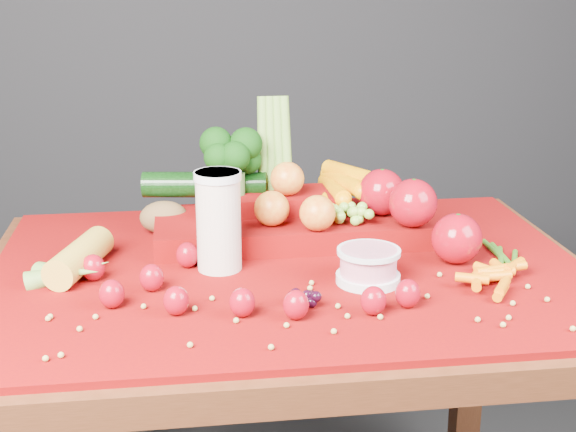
{
  "coord_description": "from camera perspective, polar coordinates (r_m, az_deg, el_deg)",
  "views": [
    {
      "loc": [
        -0.18,
        -1.32,
        1.28
      ],
      "look_at": [
        0.0,
        0.02,
        0.85
      ],
      "focal_mm": 50.0,
      "sensor_mm": 36.0,
      "label": 1
    }
  ],
  "objects": [
    {
      "name": "produce_mound",
      "position": [
        1.56,
        1.37,
        0.54
      ],
      "size": [
        0.61,
        0.37,
        0.27
      ],
      "color": "#680603",
      "rests_on": "red_cloth"
    },
    {
      "name": "baby_carrot_pile",
      "position": [
        1.39,
        14.59,
        -4.23
      ],
      "size": [
        0.18,
        0.17,
        0.03
      ],
      "primitive_type": null,
      "color": "#D56907",
      "rests_on": "red_cloth"
    },
    {
      "name": "dark_grape_cluster",
      "position": [
        1.27,
        1.0,
        -5.83
      ],
      "size": [
        0.06,
        0.05,
        0.03
      ],
      "primitive_type": null,
      "color": "black",
      "rests_on": "red_cloth"
    },
    {
      "name": "strawberry_scatter",
      "position": [
        1.29,
        -4.58,
        -4.99
      ],
      "size": [
        0.54,
        0.28,
        0.05
      ],
      "color": "#950214",
      "rests_on": "red_cloth"
    },
    {
      "name": "yogurt_bowl",
      "position": [
        1.36,
        5.74,
        -3.46
      ],
      "size": [
        0.11,
        0.11,
        0.06
      ],
      "rotation": [
        0.0,
        0.0,
        -0.34
      ],
      "color": "silver",
      "rests_on": "red_cloth"
    },
    {
      "name": "corn_ear",
      "position": [
        1.41,
        -15.12,
        -3.57
      ],
      "size": [
        0.23,
        0.26,
        0.06
      ],
      "rotation": [
        0.0,
        0.0,
        1.27
      ],
      "color": "gold",
      "rests_on": "red_cloth"
    },
    {
      "name": "soybean_scatter",
      "position": [
        1.25,
        1.35,
        -6.7
      ],
      "size": [
        0.84,
        0.24,
        0.01
      ],
      "primitive_type": null,
      "color": "tan",
      "rests_on": "red_cloth"
    },
    {
      "name": "green_bean_pile",
      "position": [
        1.52,
        14.75,
        -2.74
      ],
      "size": [
        0.14,
        0.12,
        0.01
      ],
      "primitive_type": null,
      "color": "#2D5E15",
      "rests_on": "red_cloth"
    },
    {
      "name": "milk_glass",
      "position": [
        1.4,
        -4.96,
        -0.11
      ],
      "size": [
        0.08,
        0.08,
        0.18
      ],
      "rotation": [
        0.0,
        0.0,
        -0.07
      ],
      "color": "beige",
      "rests_on": "red_cloth"
    },
    {
      "name": "table",
      "position": [
        1.48,
        0.1,
        -7.47
      ],
      "size": [
        1.1,
        0.8,
        0.75
      ],
      "color": "#35190C",
      "rests_on": "ground"
    },
    {
      "name": "red_cloth",
      "position": [
        1.44,
        0.11,
        -3.82
      ],
      "size": [
        1.05,
        0.75,
        0.01
      ],
      "primitive_type": "cube",
      "color": "#680603",
      "rests_on": "table"
    },
    {
      "name": "potato",
      "position": [
        1.62,
        -8.81,
        -0.09
      ],
      "size": [
        0.1,
        0.07,
        0.07
      ],
      "primitive_type": "ellipsoid",
      "color": "brown",
      "rests_on": "red_cloth"
    }
  ]
}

